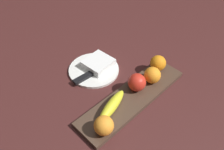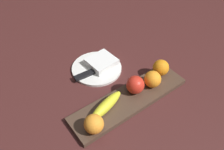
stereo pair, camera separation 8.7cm
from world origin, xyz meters
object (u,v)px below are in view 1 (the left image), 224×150
(apple, at_px, (137,82))
(banana, at_px, (112,106))
(knife, at_px, (87,76))
(orange_near_apple, at_px, (104,126))
(fruit_tray, at_px, (133,97))
(orange_center, at_px, (158,63))
(dinner_plate, at_px, (94,70))
(folded_napkin, at_px, (98,63))
(orange_near_banana, at_px, (152,75))

(apple, bearing_deg, banana, -178.28)
(knife, bearing_deg, orange_near_apple, -113.97)
(fruit_tray, distance_m, apple, 0.06)
(fruit_tray, distance_m, knife, 0.20)
(orange_center, distance_m, dinner_plate, 0.26)
(folded_napkin, distance_m, knife, 0.08)
(orange_near_apple, bearing_deg, banana, 29.58)
(fruit_tray, bearing_deg, apple, 20.14)
(orange_near_banana, relative_size, folded_napkin, 0.59)
(banana, relative_size, orange_near_banana, 2.41)
(apple, distance_m, banana, 0.13)
(orange_center, distance_m, knife, 0.28)
(orange_center, relative_size, folded_napkin, 0.58)
(orange_near_banana, height_order, orange_center, same)
(apple, relative_size, banana, 0.44)
(banana, xyz_separation_m, knife, (0.05, 0.18, -0.02))
(dinner_plate, height_order, folded_napkin, folded_napkin)
(folded_napkin, relative_size, knife, 0.59)
(orange_near_banana, distance_m, folded_napkin, 0.23)
(fruit_tray, bearing_deg, orange_near_apple, -168.72)
(orange_near_banana, height_order, knife, orange_near_banana)
(folded_napkin, bearing_deg, apple, -86.53)
(orange_near_apple, height_order, knife, orange_near_apple)
(orange_near_apple, bearing_deg, folded_napkin, 51.02)
(fruit_tray, height_order, orange_near_apple, orange_near_apple)
(knife, bearing_deg, orange_near_banana, -47.36)
(orange_center, bearing_deg, banana, -176.75)
(orange_near_apple, distance_m, orange_center, 0.35)
(orange_near_banana, bearing_deg, dinner_plate, 116.34)
(orange_center, bearing_deg, knife, 142.69)
(fruit_tray, distance_m, banana, 0.10)
(banana, relative_size, knife, 0.84)
(apple, bearing_deg, folded_napkin, 93.47)
(banana, height_order, orange_center, orange_center)
(apple, relative_size, orange_center, 1.06)
(apple, bearing_deg, orange_center, 4.73)
(apple, bearing_deg, fruit_tray, -159.86)
(fruit_tray, relative_size, orange_near_apple, 7.27)
(banana, xyz_separation_m, dinner_plate, (0.10, 0.20, -0.03))
(dinner_plate, bearing_deg, fruit_tray, -90.00)
(dinner_plate, bearing_deg, knife, -161.54)
(apple, bearing_deg, orange_near_apple, -167.09)
(apple, xyz_separation_m, knife, (-0.09, 0.18, -0.04))
(orange_center, height_order, dinner_plate, orange_center)
(apple, xyz_separation_m, folded_napkin, (-0.01, 0.20, -0.03))
(orange_near_apple, xyz_separation_m, folded_napkin, (0.20, 0.25, -0.03))
(orange_near_banana, bearing_deg, fruit_tray, 179.24)
(fruit_tray, distance_m, orange_center, 0.18)
(fruit_tray, distance_m, dinner_plate, 0.21)
(banana, height_order, dinner_plate, banana)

